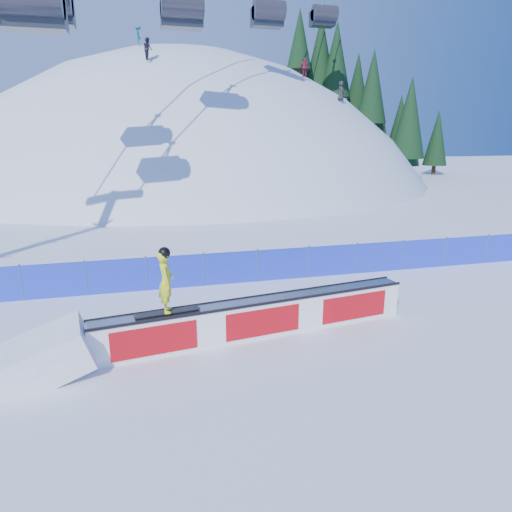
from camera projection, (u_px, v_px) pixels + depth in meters
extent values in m
plane|color=white|center=(331.00, 327.00, 13.04)|extent=(160.00, 160.00, 0.00)
sphere|color=silver|center=(190.00, 325.00, 57.03)|extent=(64.00, 64.00, 64.00)
cylinder|color=#362115|center=(305.00, 70.00, 47.52)|extent=(0.50, 0.50, 1.40)
cone|color=black|center=(307.00, 26.00, 46.40)|extent=(3.21, 3.21, 7.30)
cylinder|color=#362115|center=(342.00, 95.00, 49.49)|extent=(0.50, 0.50, 1.40)
cone|color=black|center=(344.00, 50.00, 48.32)|extent=(3.40, 3.40, 7.72)
cylinder|color=#362115|center=(341.00, 93.00, 48.89)|extent=(0.50, 0.50, 1.40)
cone|color=black|center=(343.00, 49.00, 47.75)|extent=(3.27, 3.27, 7.44)
cylinder|color=#362115|center=(367.00, 117.00, 50.94)|extent=(0.50, 0.50, 1.40)
cone|color=black|center=(369.00, 73.00, 49.73)|extent=(3.50, 3.50, 7.95)
cylinder|color=#362115|center=(359.00, 125.00, 55.99)|extent=(0.50, 0.50, 1.40)
cone|color=black|center=(362.00, 80.00, 54.60)|extent=(4.10, 4.10, 9.32)
cylinder|color=#362115|center=(374.00, 129.00, 53.20)|extent=(0.50, 0.50, 1.40)
cone|color=black|center=(377.00, 86.00, 51.95)|extent=(3.65, 3.65, 8.29)
cylinder|color=#362115|center=(389.00, 158.00, 56.62)|extent=(0.50, 0.50, 1.40)
cone|color=black|center=(392.00, 119.00, 55.39)|extent=(3.60, 3.60, 8.18)
cylinder|color=#362115|center=(374.00, 153.00, 59.13)|extent=(0.50, 0.50, 1.40)
cone|color=black|center=(376.00, 112.00, 57.79)|extent=(3.94, 3.94, 8.95)
cylinder|color=#362115|center=(405.00, 173.00, 55.12)|extent=(0.50, 0.50, 1.40)
cone|color=black|center=(408.00, 140.00, 54.10)|extent=(2.89, 2.89, 6.56)
cylinder|color=#362115|center=(410.00, 168.00, 61.63)|extent=(0.50, 0.50, 1.40)
cone|color=black|center=(413.00, 131.00, 60.33)|extent=(3.81, 3.81, 8.67)
cylinder|color=#362115|center=(447.00, 173.00, 54.72)|extent=(0.50, 0.50, 1.40)
cone|color=black|center=(451.00, 138.00, 53.63)|extent=(3.12, 3.12, 7.08)
cube|color=blue|center=(283.00, 264.00, 17.08)|extent=(22.00, 0.03, 1.20)
cylinder|color=#3B476B|center=(21.00, 282.00, 14.92)|extent=(0.05, 0.05, 1.30)
cylinder|color=#3B476B|center=(86.00, 277.00, 15.40)|extent=(0.05, 0.05, 1.30)
cylinder|color=#3B476B|center=(147.00, 273.00, 15.88)|extent=(0.05, 0.05, 1.30)
cylinder|color=#3B476B|center=(204.00, 269.00, 16.35)|extent=(0.05, 0.05, 1.30)
cylinder|color=#3B476B|center=(258.00, 265.00, 16.83)|extent=(0.05, 0.05, 1.30)
cylinder|color=#3B476B|center=(309.00, 261.00, 17.31)|extent=(0.05, 0.05, 1.30)
cylinder|color=#3B476B|center=(357.00, 258.00, 17.79)|extent=(0.05, 0.05, 1.30)
cylinder|color=#3B476B|center=(402.00, 254.00, 18.27)|extent=(0.05, 0.05, 1.30)
cylinder|color=#3B476B|center=(446.00, 251.00, 18.74)|extent=(0.05, 0.05, 1.30)
cylinder|color=#3B476B|center=(487.00, 248.00, 19.22)|extent=(0.05, 0.05, 1.30)
cylinder|color=#2A2931|center=(182.00, 6.00, 26.06)|extent=(2.40, 1.50, 1.50)
cylinder|color=#2A2931|center=(269.00, 10.00, 34.98)|extent=(2.40, 1.50, 1.50)
cylinder|color=#2A2931|center=(325.00, 13.00, 44.80)|extent=(2.40, 1.50, 1.50)
cube|color=white|center=(259.00, 318.00, 12.37)|extent=(8.84, 1.80, 1.00)
cube|color=#969AA4|center=(259.00, 300.00, 12.23)|extent=(8.75, 1.82, 0.04)
cube|color=black|center=(264.00, 304.00, 11.97)|extent=(8.76, 1.29, 0.07)
cube|color=black|center=(255.00, 297.00, 12.49)|extent=(8.76, 1.29, 0.07)
cube|color=red|center=(263.00, 322.00, 12.11)|extent=(8.32, 1.22, 0.75)
cube|color=red|center=(255.00, 315.00, 12.62)|extent=(8.32, 1.22, 0.75)
cube|color=black|center=(167.00, 312.00, 11.30)|extent=(1.63, 0.51, 0.03)
imported|color=yellow|center=(166.00, 282.00, 11.09)|extent=(0.38, 0.57, 1.55)
sphere|color=black|center=(164.00, 253.00, 10.90)|extent=(0.29, 0.29, 0.29)
imported|color=black|center=(148.00, 49.00, 35.93)|extent=(0.85, 0.96, 1.65)
imported|color=#A21740|center=(305.00, 68.00, 41.53)|extent=(1.01, 0.51, 1.65)
imported|color=#19649A|center=(138.00, 35.00, 42.01)|extent=(0.85, 1.18, 1.65)
imported|color=black|center=(341.00, 91.00, 40.79)|extent=(0.95, 0.93, 1.65)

